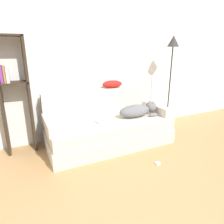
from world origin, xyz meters
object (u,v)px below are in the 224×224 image
(couch, at_px, (109,132))
(floor_lamp, at_px, (172,57))
(laptop, at_px, (105,121))
(bookshelf, at_px, (14,90))
(throw_pillow, at_px, (112,84))
(power_adapter, at_px, (158,163))
(dog, at_px, (138,110))

(couch, height_order, floor_lamp, floor_lamp)
(laptop, height_order, bookshelf, bookshelf)
(floor_lamp, bearing_deg, throw_pillow, 167.20)
(laptop, bearing_deg, power_adapter, -72.99)
(laptop, xyz_separation_m, floor_lamp, (1.41, 0.18, 0.92))
(laptop, bearing_deg, throw_pillow, 41.29)
(couch, bearing_deg, floor_lamp, 6.08)
(dog, distance_m, floor_lamp, 1.18)
(bookshelf, bearing_deg, couch, -16.54)
(couch, xyz_separation_m, laptop, (-0.10, -0.04, 0.22))
(dog, height_order, floor_lamp, floor_lamp)
(throw_pillow, distance_m, power_adapter, 1.53)
(dog, relative_size, power_adapter, 11.47)
(laptop, distance_m, bookshelf, 1.38)
(laptop, distance_m, throw_pillow, 0.72)
(couch, bearing_deg, power_adapter, -69.63)
(throw_pillow, bearing_deg, dog, -60.65)
(couch, xyz_separation_m, dog, (0.49, -0.07, 0.32))
(dog, bearing_deg, throw_pillow, 119.35)
(couch, relative_size, dog, 2.85)
(couch, relative_size, throw_pillow, 5.40)
(couch, relative_size, bookshelf, 1.17)
(laptop, height_order, power_adapter, laptop)
(throw_pillow, relative_size, power_adapter, 6.05)
(bookshelf, xyz_separation_m, power_adapter, (1.63, -1.25, -0.92))
(floor_lamp, bearing_deg, laptop, -172.72)
(couch, xyz_separation_m, bookshelf, (-1.31, 0.39, 0.73))
(laptop, bearing_deg, dog, -13.10)
(laptop, xyz_separation_m, throw_pillow, (0.34, 0.42, 0.48))
(couch, relative_size, floor_lamp, 1.14)
(bookshelf, bearing_deg, power_adapter, -37.44)
(bookshelf, bearing_deg, throw_pillow, -0.24)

